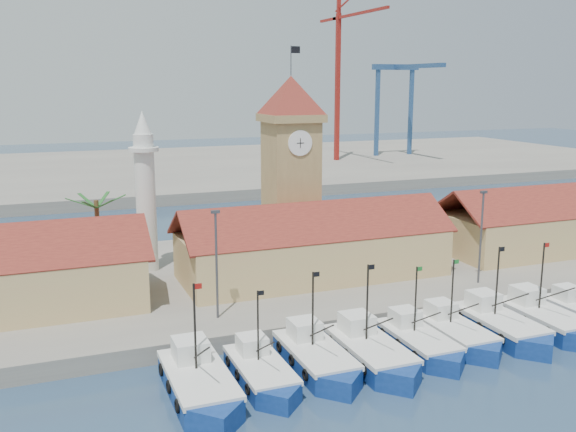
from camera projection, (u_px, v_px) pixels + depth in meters
name	position (u px, v px, depth m)	size (l,w,h in m)	color
ground	(422.00, 371.00, 46.45)	(400.00, 400.00, 0.00)	#1B3148
quay	(298.00, 272.00, 68.19)	(140.00, 32.00, 1.50)	gray
terminal	(156.00, 170.00, 146.59)	(240.00, 80.00, 2.00)	gray
boat_0	(200.00, 387.00, 42.20)	(3.90, 10.69, 8.09)	navy
boat_1	(262.00, 375.00, 44.24)	(3.33, 9.11, 6.89)	navy
boat_2	(317.00, 360.00, 46.37)	(3.66, 10.02, 7.59)	navy
boat_3	(372.00, 355.00, 47.26)	(3.80, 10.40, 7.87)	navy
boat_4	(420.00, 344.00, 49.39)	(3.41, 9.34, 7.07)	navy
boat_5	(456.00, 335.00, 51.15)	(3.44, 9.41, 7.12)	navy
boat_6	(502.00, 328.00, 52.48)	(3.78, 10.35, 7.83)	navy
boat_7	(546.00, 321.00, 53.91)	(3.77, 10.31, 7.80)	navy
hall_center	(313.00, 252.00, 63.88)	(27.04, 10.13, 7.61)	tan
hall_right	(563.00, 226.00, 75.27)	(31.20, 10.13, 7.61)	tan
clock_tower	(291.00, 165.00, 67.73)	(5.80, 5.80, 22.70)	tan
minaret	(146.00, 191.00, 64.68)	(3.00, 3.00, 16.30)	silver
palm_tree	(98.00, 233.00, 61.78)	(5.60, 5.03, 8.39)	brown
lamp_posts	(355.00, 245.00, 56.26)	(80.70, 0.25, 9.03)	#3F3F44
crane_red_right	(341.00, 63.00, 151.18)	(1.00, 33.11, 41.53)	maroon
gantry	(402.00, 85.00, 161.73)	(13.00, 22.00, 23.20)	#294C7E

